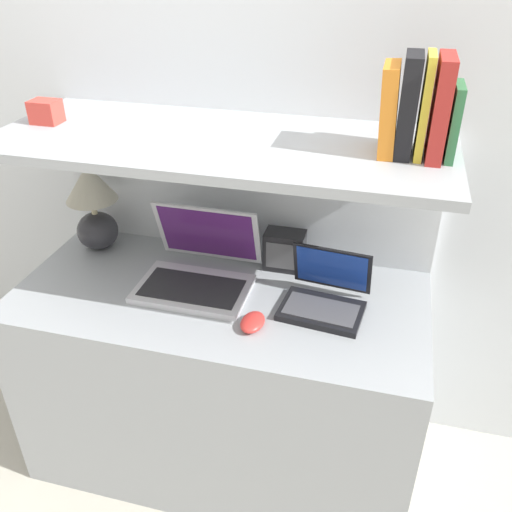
{
  "coord_description": "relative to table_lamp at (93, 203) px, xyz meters",
  "views": [
    {
      "loc": [
        0.48,
        -1.06,
        1.76
      ],
      "look_at": [
        0.13,
        0.31,
        0.91
      ],
      "focal_mm": 38.0,
      "sensor_mm": 36.0,
      "label": 1
    }
  ],
  "objects": [
    {
      "name": "computer_mouse",
      "position": [
        0.68,
        -0.32,
        -0.17
      ],
      "size": [
        0.08,
        0.11,
        0.03
      ],
      "color": "red",
      "rests_on": "desk"
    },
    {
      "name": "desk",
      "position": [
        0.52,
        -0.19,
        -0.56
      ],
      "size": [
        1.34,
        0.62,
        0.75
      ],
      "color": "#999EA3",
      "rests_on": "ground_plane"
    },
    {
      "name": "back_riser",
      "position": [
        0.52,
        0.14,
        -0.32
      ],
      "size": [
        1.34,
        0.04,
        1.22
      ],
      "color": "silver",
      "rests_on": "ground_plane"
    },
    {
      "name": "laptop_small",
      "position": [
        0.87,
        -0.17,
        -0.14
      ],
      "size": [
        0.27,
        0.25,
        0.18
      ],
      "color": "black",
      "rests_on": "desk"
    },
    {
      "name": "router_box",
      "position": [
        0.7,
        0.04,
        -0.11
      ],
      "size": [
        0.14,
        0.09,
        0.14
      ],
      "color": "black",
      "rests_on": "desk"
    },
    {
      "name": "book_red",
      "position": [
        1.11,
        -0.12,
        0.45
      ],
      "size": [
        0.04,
        0.17,
        0.25
      ],
      "color": "#A82823",
      "rests_on": "shelf"
    },
    {
      "name": "book_black",
      "position": [
        1.04,
        -0.12,
        0.45
      ],
      "size": [
        0.04,
        0.14,
        0.26
      ],
      "color": "black",
      "rests_on": "shelf"
    },
    {
      "name": "laptop_large",
      "position": [
        0.44,
        -0.13,
        -0.13
      ],
      "size": [
        0.37,
        0.33,
        0.25
      ],
      "color": "silver",
      "rests_on": "desk"
    },
    {
      "name": "shelf",
      "position": [
        0.52,
        -0.12,
        0.31
      ],
      "size": [
        1.34,
        0.56,
        0.03
      ],
      "color": "#999EA3",
      "rests_on": "back_riser"
    },
    {
      "name": "book_yellow",
      "position": [
        1.08,
        -0.12,
        0.45
      ],
      "size": [
        0.02,
        0.13,
        0.26
      ],
      "color": "gold",
      "rests_on": "shelf"
    },
    {
      "name": "book_orange",
      "position": [
        0.99,
        -0.12,
        0.44
      ],
      "size": [
        0.05,
        0.15,
        0.23
      ],
      "color": "orange",
      "rests_on": "shelf"
    },
    {
      "name": "shelf_gadget",
      "position": [
        -0.04,
        -0.12,
        0.36
      ],
      "size": [
        0.09,
        0.07,
        0.07
      ],
      "color": "#CC3D33",
      "rests_on": "shelf"
    },
    {
      "name": "wall_back",
      "position": [
        0.52,
        0.19,
        0.27
      ],
      "size": [
        6.0,
        0.05,
        2.4
      ],
      "color": "silver",
      "rests_on": "ground_plane"
    },
    {
      "name": "table_lamp",
      "position": [
        0.0,
        0.0,
        0.0
      ],
      "size": [
        0.18,
        0.18,
        0.33
      ],
      "color": "#2D2D33",
      "rests_on": "desk"
    },
    {
      "name": "book_green",
      "position": [
        1.15,
        -0.12,
        0.42
      ],
      "size": [
        0.02,
        0.13,
        0.19
      ],
      "color": "#2D7042",
      "rests_on": "shelf"
    }
  ]
}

